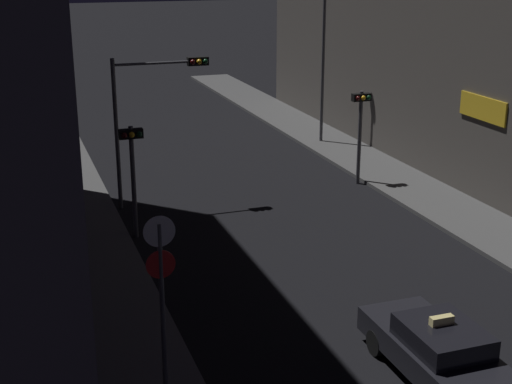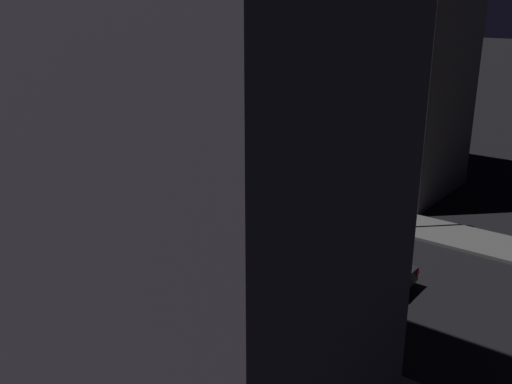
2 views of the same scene
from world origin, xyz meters
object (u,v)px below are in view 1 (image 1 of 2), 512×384
(taxi, at_px, (438,350))
(sign_pole_left, at_px, (162,302))
(traffic_light_left_kerb, at_px, (132,159))
(traffic_light_overhead, at_px, (150,101))
(street_lamp_far_block, at_px, (324,40))
(traffic_light_right_kerb, at_px, (361,119))

(taxi, height_order, sign_pole_left, sign_pole_left)
(traffic_light_left_kerb, relative_size, sign_pole_left, 0.86)
(taxi, xyz_separation_m, traffic_light_overhead, (-3.59, 14.37, 3.36))
(taxi, distance_m, traffic_light_left_kerb, 12.35)
(traffic_light_left_kerb, height_order, street_lamp_far_block, street_lamp_far_block)
(traffic_light_right_kerb, bearing_deg, street_lamp_far_block, 78.91)
(street_lamp_far_block, bearing_deg, traffic_light_right_kerb, -101.09)
(traffic_light_overhead, bearing_deg, taxi, -75.96)
(taxi, bearing_deg, traffic_light_left_kerb, 113.70)
(taxi, height_order, traffic_light_overhead, traffic_light_overhead)
(traffic_light_overhead, bearing_deg, traffic_light_left_kerb, -112.05)
(traffic_light_right_kerb, bearing_deg, traffic_light_left_kerb, -163.14)
(taxi, relative_size, sign_pole_left, 0.98)
(traffic_light_left_kerb, xyz_separation_m, traffic_light_right_kerb, (10.07, 3.05, 0.03))
(taxi, distance_m, traffic_light_right_kerb, 15.27)
(taxi, xyz_separation_m, traffic_light_right_kerb, (5.18, 14.21, 2.09))
(traffic_light_left_kerb, bearing_deg, traffic_light_right_kerb, 16.86)
(traffic_light_left_kerb, bearing_deg, traffic_light_overhead, 67.95)
(taxi, distance_m, traffic_light_overhead, 15.19)
(taxi, bearing_deg, traffic_light_right_kerb, 69.98)
(sign_pole_left, bearing_deg, street_lamp_far_block, 58.54)
(traffic_light_right_kerb, bearing_deg, traffic_light_overhead, 178.95)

